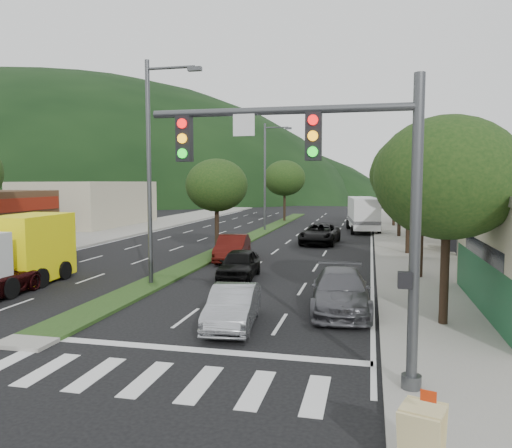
% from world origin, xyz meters
% --- Properties ---
extents(ground, '(160.00, 160.00, 0.00)m').
position_xyz_m(ground, '(0.00, 0.00, 0.00)').
color(ground, black).
rests_on(ground, ground).
extents(sidewalk_right, '(5.00, 90.00, 0.15)m').
position_xyz_m(sidewalk_right, '(12.50, 25.00, 0.07)').
color(sidewalk_right, gray).
rests_on(sidewalk_right, ground).
extents(sidewalk_left, '(6.00, 90.00, 0.15)m').
position_xyz_m(sidewalk_left, '(-13.00, 25.00, 0.07)').
color(sidewalk_left, gray).
rests_on(sidewalk_left, ground).
extents(median, '(1.60, 56.00, 0.12)m').
position_xyz_m(median, '(0.00, 28.00, 0.06)').
color(median, '#1B3714').
rests_on(median, ground).
extents(traffic_signal, '(6.12, 0.40, 7.00)m').
position_xyz_m(traffic_signal, '(9.03, -1.54, 4.65)').
color(traffic_signal, '#47494C').
rests_on(traffic_signal, ground).
extents(bldg_left_far, '(9.00, 14.00, 4.60)m').
position_xyz_m(bldg_left_far, '(-19.00, 34.00, 2.30)').
color(bldg_left_far, beige).
rests_on(bldg_left_far, ground).
extents(bldg_right_far, '(10.00, 16.00, 5.20)m').
position_xyz_m(bldg_right_far, '(19.50, 44.00, 2.60)').
color(bldg_right_far, beige).
rests_on(bldg_right_far, ground).
extents(hill_far, '(176.00, 132.00, 82.00)m').
position_xyz_m(hill_far, '(-80.00, 110.00, 0.00)').
color(hill_far, black).
rests_on(hill_far, ground).
extents(tree_r_a, '(4.60, 4.60, 6.63)m').
position_xyz_m(tree_r_a, '(12.00, 4.00, 4.82)').
color(tree_r_a, black).
rests_on(tree_r_a, sidewalk_right).
extents(tree_r_b, '(4.80, 4.80, 6.94)m').
position_xyz_m(tree_r_b, '(12.00, 12.00, 5.04)').
color(tree_r_b, black).
rests_on(tree_r_b, sidewalk_right).
extents(tree_r_c, '(4.40, 4.40, 6.48)m').
position_xyz_m(tree_r_c, '(12.00, 20.00, 4.75)').
color(tree_r_c, black).
rests_on(tree_r_c, sidewalk_right).
extents(tree_r_d, '(5.00, 5.00, 7.17)m').
position_xyz_m(tree_r_d, '(12.00, 30.00, 5.18)').
color(tree_r_d, black).
rests_on(tree_r_d, sidewalk_right).
extents(tree_r_e, '(4.60, 4.60, 6.71)m').
position_xyz_m(tree_r_e, '(12.00, 40.00, 4.89)').
color(tree_r_e, black).
rests_on(tree_r_e, sidewalk_right).
extents(tree_med_near, '(4.00, 4.00, 6.02)m').
position_xyz_m(tree_med_near, '(0.00, 18.00, 4.43)').
color(tree_med_near, black).
rests_on(tree_med_near, median).
extents(tree_med_far, '(4.80, 4.80, 6.94)m').
position_xyz_m(tree_med_far, '(0.00, 44.00, 5.01)').
color(tree_med_far, black).
rests_on(tree_med_far, median).
extents(streetlight_near, '(2.60, 0.25, 10.00)m').
position_xyz_m(streetlight_near, '(0.21, 8.00, 5.58)').
color(streetlight_near, '#47494C').
rests_on(streetlight_near, ground).
extents(streetlight_mid, '(2.60, 0.25, 10.00)m').
position_xyz_m(streetlight_mid, '(0.21, 33.00, 5.58)').
color(streetlight_mid, '#47494C').
rests_on(streetlight_mid, ground).
extents(sedan_silver, '(1.83, 4.15, 1.32)m').
position_xyz_m(sedan_silver, '(5.36, 2.61, 0.66)').
color(sedan_silver, '#9A9CA1').
rests_on(sedan_silver, ground).
extents(car_queue_a, '(1.93, 4.24, 1.41)m').
position_xyz_m(car_queue_a, '(3.52, 10.35, 0.71)').
color(car_queue_a, black).
rests_on(car_queue_a, ground).
extents(car_queue_b, '(2.46, 5.24, 1.48)m').
position_xyz_m(car_queue_b, '(8.65, 5.35, 0.74)').
color(car_queue_b, '#55555A').
rests_on(car_queue_b, ground).
extents(car_queue_c, '(2.19, 4.84, 1.54)m').
position_xyz_m(car_queue_c, '(1.79, 15.35, 0.77)').
color(car_queue_c, '#430F0B').
rests_on(car_queue_c, ground).
extents(car_queue_d, '(2.88, 5.63, 1.52)m').
position_xyz_m(car_queue_d, '(6.01, 24.51, 0.76)').
color(car_queue_d, black).
rests_on(car_queue_d, ground).
extents(box_truck, '(2.84, 6.54, 3.16)m').
position_xyz_m(box_truck, '(-5.63, 6.58, 1.49)').
color(box_truck, silver).
rests_on(box_truck, ground).
extents(motorhome, '(3.35, 8.40, 3.14)m').
position_xyz_m(motorhome, '(9.00, 34.73, 1.67)').
color(motorhome, white).
rests_on(motorhome, ground).
extents(a_frame_sign, '(0.84, 0.90, 1.46)m').
position_xyz_m(a_frame_sign, '(10.50, -4.81, 0.79)').
color(a_frame_sign, '#D1BF7F').
rests_on(a_frame_sign, sidewalk_right).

